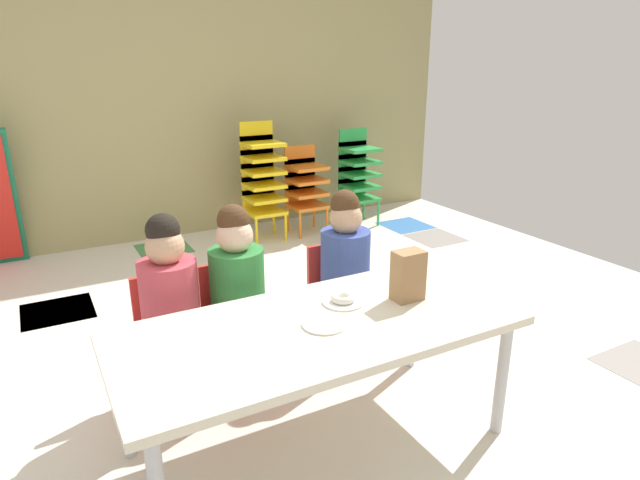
# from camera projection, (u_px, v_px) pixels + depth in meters

# --- Properties ---
(ground_plane) EXTENTS (6.12, 5.25, 0.02)m
(ground_plane) POSITION_uv_depth(u_px,v_px,m) (269.00, 376.00, 2.81)
(ground_plane) COLOR silver
(back_wall) EXTENTS (6.12, 0.10, 2.70)m
(back_wall) POSITION_uv_depth(u_px,v_px,m) (138.00, 84.00, 4.56)
(back_wall) COLOR tan
(back_wall) RESTS_ON ground_plane
(craft_table) EXTENTS (1.60, 0.73, 0.56)m
(craft_table) POSITION_uv_depth(u_px,v_px,m) (319.00, 335.00, 2.15)
(craft_table) COLOR beige
(craft_table) RESTS_ON ground_plane
(seated_child_near_camera) EXTENTS (0.32, 0.32, 0.92)m
(seated_child_near_camera) POSITION_uv_depth(u_px,v_px,m) (169.00, 293.00, 2.43)
(seated_child_near_camera) COLOR red
(seated_child_near_camera) RESTS_ON ground_plane
(seated_child_middle_seat) EXTENTS (0.32, 0.31, 0.92)m
(seated_child_middle_seat) POSITION_uv_depth(u_px,v_px,m) (236.00, 280.00, 2.58)
(seated_child_middle_seat) COLOR red
(seated_child_middle_seat) RESTS_ON ground_plane
(seated_child_far_right) EXTENTS (0.34, 0.34, 0.92)m
(seated_child_far_right) POSITION_uv_depth(u_px,v_px,m) (344.00, 259.00, 2.85)
(seated_child_far_right) COLOR red
(seated_child_far_right) RESTS_ON ground_plane
(kid_chair_yellow_stack) EXTENTS (0.32, 0.30, 1.04)m
(kid_chair_yellow_stack) POSITION_uv_depth(u_px,v_px,m) (262.00, 176.00, 4.77)
(kid_chair_yellow_stack) COLOR yellow
(kid_chair_yellow_stack) RESTS_ON ground_plane
(kid_chair_orange_stack) EXTENTS (0.32, 0.30, 0.80)m
(kid_chair_orange_stack) POSITION_uv_depth(u_px,v_px,m) (305.00, 184.00, 5.00)
(kid_chair_orange_stack) COLOR orange
(kid_chair_orange_stack) RESTS_ON ground_plane
(kid_chair_green_stack) EXTENTS (0.32, 0.30, 0.92)m
(kid_chair_green_stack) POSITION_uv_depth(u_px,v_px,m) (357.00, 172.00, 5.24)
(kid_chair_green_stack) COLOR green
(kid_chair_green_stack) RESTS_ON ground_plane
(paper_bag_brown) EXTENTS (0.13, 0.09, 0.22)m
(paper_bag_brown) POSITION_uv_depth(u_px,v_px,m) (408.00, 276.00, 2.32)
(paper_bag_brown) COLOR #9E754C
(paper_bag_brown) RESTS_ON craft_table
(paper_plate_near_edge) EXTENTS (0.18, 0.18, 0.01)m
(paper_plate_near_edge) POSITION_uv_depth(u_px,v_px,m) (343.00, 302.00, 2.31)
(paper_plate_near_edge) COLOR white
(paper_plate_near_edge) RESTS_ON craft_table
(paper_plate_center_table) EXTENTS (0.18, 0.18, 0.01)m
(paper_plate_center_table) POSITION_uv_depth(u_px,v_px,m) (324.00, 324.00, 2.12)
(paper_plate_center_table) COLOR white
(paper_plate_center_table) RESTS_ON craft_table
(donut_powdered_on_plate) EXTENTS (0.10, 0.10, 0.03)m
(donut_powdered_on_plate) POSITION_uv_depth(u_px,v_px,m) (343.00, 298.00, 2.31)
(donut_powdered_on_plate) COLOR white
(donut_powdered_on_plate) RESTS_ON craft_table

